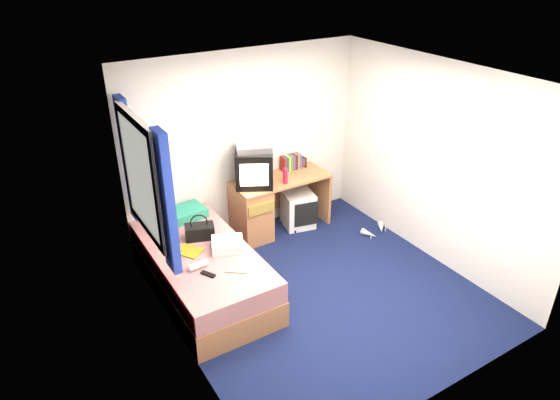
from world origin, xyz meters
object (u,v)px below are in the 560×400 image
handbag (200,231)px  vcr (254,148)px  desk (262,206)px  colour_swatch_fan (236,271)px  bed (203,271)px  towel (228,244)px  picture_frame (304,162)px  white_heels (375,231)px  storage_cube (298,209)px  pillow (182,214)px  crt_tv (254,168)px  remote_control (208,274)px  pink_water_bottle (285,176)px  magazine (189,251)px  water_bottle (198,265)px  aerosol_can (268,172)px

handbag → vcr: bearing=46.2°
desk → colour_swatch_fan: bearing=-128.9°
bed → towel: 0.44m
picture_frame → white_heels: (0.54, -0.96, -0.78)m
storage_cube → pillow: bearing=-170.9°
pillow → picture_frame: 1.85m
crt_tv → remote_control: (-1.20, -1.20, -0.43)m
storage_cube → vcr: (-0.62, 0.07, 1.00)m
storage_cube → remote_control: size_ratio=3.08×
bed → crt_tv: size_ratio=3.28×
pillow → vcr: vcr is taller
pillow → pink_water_bottle: bearing=-8.1°
crt_tv → picture_frame: crt_tv is taller
desk → white_heels: (1.28, -0.81, -0.37)m
colour_swatch_fan → picture_frame: bearing=39.0°
pink_water_bottle → magazine: pink_water_bottle is taller
picture_frame → pink_water_bottle: pink_water_bottle is taller
storage_cube → bed: bearing=-146.5°
towel → magazine: (-0.38, 0.17, -0.05)m
bed → towel: (0.26, -0.13, 0.33)m
magazine → colour_swatch_fan: size_ratio=1.27×
vcr → colour_swatch_fan: vcr is taller
vcr → handbag: (-0.99, -0.51, -0.62)m
pillow → towel: size_ratio=1.58×
towel → magazine: towel is taller
crt_tv → water_bottle: size_ratio=3.05×
pillow → handbag: handbag is taller
pink_water_bottle → aerosol_can: 0.28m
crt_tv → vcr: size_ratio=1.42×
pillow → desk: (1.09, -0.01, -0.19)m
magazine → storage_cube: bearing=19.0°
vcr → remote_control: bearing=-113.5°
desk → remote_control: bearing=-137.4°
bed → aerosol_can: size_ratio=11.56×
aerosol_can → crt_tv: bearing=-161.9°
storage_cube → water_bottle: 2.12m
storage_cube → water_bottle: (-1.86, -0.97, 0.33)m
desk → magazine: bearing=-151.8°
pillow → white_heels: bearing=-19.1°
aerosol_can → towel: aerosol_can is taller
desk → handbag: handbag is taller
handbag → remote_control: bearing=-88.3°
bed → white_heels: 2.48m
pink_water_bottle → remote_control: size_ratio=1.22×
desk → aerosol_can: (0.14, 0.08, 0.43)m
pillow → aerosol_can: bearing=3.1°
desk → crt_tv: 0.58m
vcr → water_bottle: vcr is taller
colour_swatch_fan → remote_control: 0.28m
vcr → magazine: 1.56m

